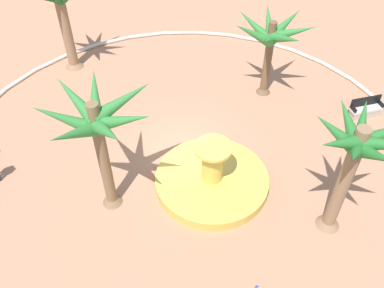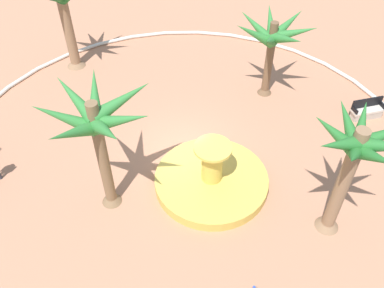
% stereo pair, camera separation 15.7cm
% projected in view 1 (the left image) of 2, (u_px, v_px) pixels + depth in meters
% --- Properties ---
extents(ground_plane, '(80.00, 80.00, 0.00)m').
position_uv_depth(ground_plane, '(184.00, 151.00, 18.51)').
color(ground_plane, tan).
extents(plaza_curb, '(21.25, 21.25, 0.20)m').
position_uv_depth(plaza_curb, '(184.00, 149.00, 18.44)').
color(plaza_curb, silver).
rests_on(plaza_curb, ground).
extents(fountain, '(4.67, 4.67, 2.19)m').
position_uv_depth(fountain, '(212.00, 179.00, 16.88)').
color(fountain, gold).
rests_on(fountain, ground).
extents(palm_tree_near_fountain, '(4.06, 4.24, 5.26)m').
position_uv_depth(palm_tree_near_fountain, '(97.00, 126.00, 13.66)').
color(palm_tree_near_fountain, brown).
rests_on(palm_tree_near_fountain, ground).
extents(palm_tree_by_curb, '(3.25, 3.30, 5.17)m').
position_uv_depth(palm_tree_by_curb, '(355.00, 154.00, 12.98)').
color(palm_tree_by_curb, '#8E6B4C').
rests_on(palm_tree_by_curb, ground).
extents(palm_tree_mid_plaza, '(3.94, 4.02, 4.27)m').
position_uv_depth(palm_tree_mid_plaza, '(272.00, 37.00, 19.43)').
color(palm_tree_mid_plaza, brown).
rests_on(palm_tree_mid_plaza, ground).
extents(palm_tree_far_side, '(3.72, 3.76, 5.08)m').
position_uv_depth(palm_tree_far_side, '(59.00, 4.00, 20.78)').
color(palm_tree_far_side, '#8E6B4C').
rests_on(palm_tree_far_side, ground).
extents(bench_west, '(1.43, 1.54, 1.00)m').
position_uv_depth(bench_west, '(365.00, 110.00, 20.04)').
color(bench_west, beige).
rests_on(bench_west, ground).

